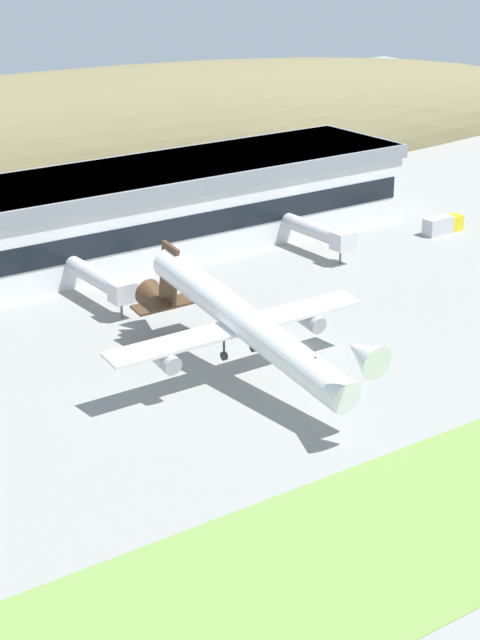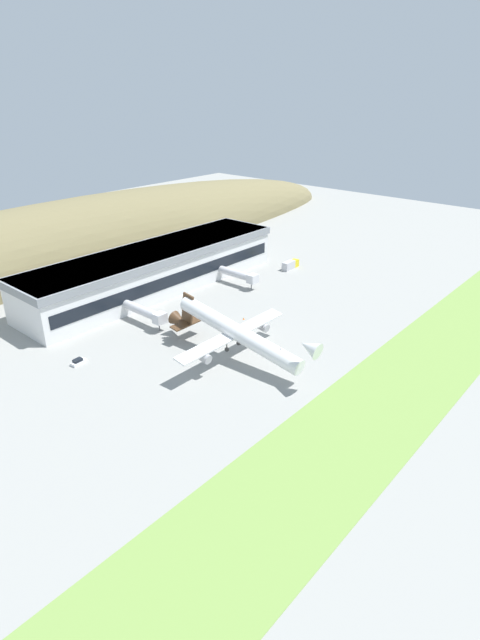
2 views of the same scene
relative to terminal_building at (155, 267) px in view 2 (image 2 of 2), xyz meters
name	(u,v)px [view 2 (image 2 of 2)]	position (x,y,z in m)	size (l,w,h in m)	color
ground_plane	(253,338)	(-6.94, -47.86, -7.80)	(407.80, 407.80, 0.00)	gray
grass_strip_foreground	(394,392)	(-6.94, -88.59, -7.76)	(367.02, 24.03, 0.08)	#759947
hill_backdrop	(70,259)	(-1.66, 50.70, -7.80)	(337.25, 50.49, 45.59)	olive
terminal_building	(155,267)	(0.00, 0.00, 0.00)	(94.49, 22.53, 13.81)	silver
jetway_0	(146,312)	(-20.61, -19.81, -3.81)	(3.38, 16.49, 5.43)	silver
jetway_1	(240,275)	(20.25, -19.51, -3.81)	(3.38, 15.92, 5.43)	silver
cargo_airplane	(235,333)	(-18.76, -51.83, -0.47)	(36.14, 46.71, 11.38)	white
service_car_0	(78,362)	(-45.90, -24.41, -7.20)	(4.07, 2.08, 1.44)	silver
service_car_1	(196,310)	(-5.05, -23.96, -7.17)	(4.59, 1.87, 1.52)	silver
fuel_truck	(290,265)	(46.23, -22.01, -6.32)	(8.56, 2.91, 3.05)	gold
traffic_cone_0	(244,318)	(0.39, -38.20, -7.52)	(0.52, 0.52, 0.58)	orange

